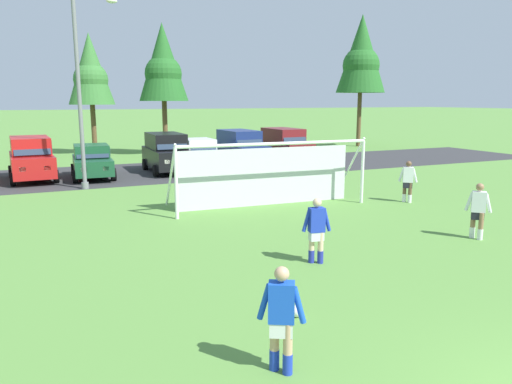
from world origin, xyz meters
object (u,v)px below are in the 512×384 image
at_px(parked_car_slot_center_right, 199,153).
at_px(parked_car_slot_center, 167,152).
at_px(soccer_ball, 297,311).
at_px(parked_car_slot_center_left, 92,161).
at_px(soccer_goal, 268,172).
at_px(parked_car_slot_right, 240,147).
at_px(street_lamp, 83,91).
at_px(player_midfield_center, 408,182).
at_px(player_defender_far, 478,211).
at_px(player_winger_left, 316,231).
at_px(parked_car_slot_left, 32,158).
at_px(player_striker_near, 281,320).
at_px(parked_car_slot_far_right, 284,145).

bearing_deg(parked_car_slot_center_right, parked_car_slot_center, -157.57).
xyz_separation_m(soccer_ball, parked_car_slot_center_left, (-1.63, 18.77, 0.77)).
distance_m(soccer_goal, parked_car_slot_center, 10.45).
bearing_deg(parked_car_slot_right, parked_car_slot_center, -169.10).
bearing_deg(parked_car_slot_right, soccer_goal, -107.28).
bearing_deg(soccer_ball, street_lamp, 97.79).
xyz_separation_m(player_midfield_center, parked_car_slot_center_right, (-4.44, 12.89, 0.05)).
bearing_deg(soccer_goal, parked_car_slot_center_right, 85.57).
xyz_separation_m(player_midfield_center, player_defender_far, (-1.71, -4.89, 0.00)).
xyz_separation_m(player_winger_left, parked_car_slot_right, (5.28, 17.75, 0.29)).
relative_size(parked_car_slot_center_right, street_lamp, 0.50).
relative_size(soccer_ball, parked_car_slot_center_left, 0.05).
bearing_deg(player_winger_left, player_midfield_center, 34.26).
bearing_deg(soccer_ball, player_winger_left, 52.50).
distance_m(soccer_ball, parked_car_slot_right, 21.52).
bearing_deg(parked_car_slot_left, soccer_goal, -51.87).
bearing_deg(parked_car_slot_center_right, parked_car_slot_right, 0.67).
distance_m(player_midfield_center, parked_car_slot_center, 13.70).
height_order(player_defender_far, parked_car_slot_center, parked_car_slot_center).
bearing_deg(parked_car_slot_center_right, soccer_ball, -102.72).
relative_size(parked_car_slot_left, street_lamp, 0.56).
bearing_deg(soccer_ball, player_midfield_center, 39.14).
distance_m(soccer_goal, player_winger_left, 6.71).
bearing_deg(player_midfield_center, parked_car_slot_right, 97.96).
distance_m(player_striker_near, street_lamp, 17.61).
xyz_separation_m(soccer_goal, parked_car_slot_left, (-8.15, 10.39, -0.18)).
bearing_deg(player_winger_left, player_defender_far, -0.67).
xyz_separation_m(soccer_goal, parked_car_slot_far_right, (6.88, 11.91, -0.18)).
bearing_deg(player_midfield_center, parked_car_slot_left, 138.26).
relative_size(soccer_goal, player_striker_near, 4.58).
relative_size(player_striker_near, parked_car_slot_right, 0.35).
height_order(soccer_goal, player_striker_near, soccer_goal).
relative_size(player_striker_near, street_lamp, 0.19).
xyz_separation_m(parked_car_slot_left, parked_car_slot_far_right, (15.03, 1.52, 0.00)).
xyz_separation_m(soccer_goal, player_winger_left, (-1.77, -6.46, -0.47)).
relative_size(player_defender_far, parked_car_slot_center, 0.35).
height_order(parked_car_slot_center, street_lamp, street_lamp).
bearing_deg(parked_car_slot_center, soccer_goal, -82.89).
bearing_deg(parked_car_slot_center_right, soccer_goal, -94.43).
height_order(parked_car_slot_center_left, parked_car_slot_center, parked_car_slot_center).
height_order(player_defender_far, parked_car_slot_center_left, parked_car_slot_center_left).
relative_size(parked_car_slot_center, parked_car_slot_right, 0.99).
bearing_deg(player_defender_far, street_lamp, 125.52).
distance_m(player_defender_far, parked_car_slot_center_left, 18.62).
xyz_separation_m(soccer_ball, player_striker_near, (-1.12, -1.54, 0.71)).
distance_m(soccer_goal, parked_car_slot_right, 11.82).
xyz_separation_m(soccer_ball, parked_car_slot_right, (7.20, 20.25, 1.00)).
distance_m(soccer_goal, parked_car_slot_left, 13.21).
bearing_deg(parked_car_slot_center_left, player_defender_far, -61.32).
height_order(parked_car_slot_center_left, street_lamp, street_lamp).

